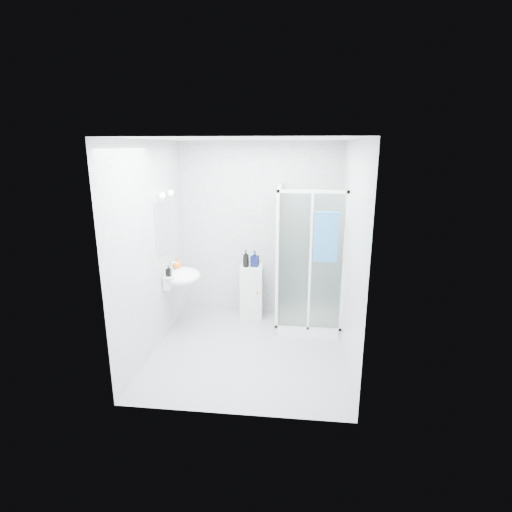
# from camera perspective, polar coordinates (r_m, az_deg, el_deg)

# --- Properties ---
(room) EXTENTS (2.40, 2.60, 2.60)m
(room) POSITION_cam_1_polar(r_m,az_deg,el_deg) (4.79, -1.07, 0.64)
(room) COLOR silver
(room) RESTS_ON ground
(shower_enclosure) EXTENTS (0.90, 0.95, 2.00)m
(shower_enclosure) POSITION_cam_1_polar(r_m,az_deg,el_deg) (5.75, 6.65, -5.85)
(shower_enclosure) COLOR white
(shower_enclosure) RESTS_ON ground
(wall_basin) EXTENTS (0.46, 0.56, 0.35)m
(wall_basin) POSITION_cam_1_polar(r_m,az_deg,el_deg) (5.56, -10.56, -2.92)
(wall_basin) COLOR white
(wall_basin) RESTS_ON ground
(mirror) EXTENTS (0.02, 0.60, 0.70)m
(mirror) POSITION_cam_1_polar(r_m,az_deg,el_deg) (5.45, -12.93, 4.22)
(mirror) COLOR white
(mirror) RESTS_ON room
(vanity_lights) EXTENTS (0.10, 0.40, 0.08)m
(vanity_lights) POSITION_cam_1_polar(r_m,az_deg,el_deg) (5.37, -12.70, 8.62)
(vanity_lights) COLOR silver
(vanity_lights) RESTS_ON room
(wall_hooks) EXTENTS (0.23, 0.06, 0.03)m
(wall_hooks) POSITION_cam_1_polar(r_m,az_deg,el_deg) (5.98, -1.89, 6.74)
(wall_hooks) COLOR silver
(wall_hooks) RESTS_ON room
(storage_cabinet) EXTENTS (0.35, 0.37, 0.80)m
(storage_cabinet) POSITION_cam_1_polar(r_m,az_deg,el_deg) (6.06, -0.65, -5.06)
(storage_cabinet) COLOR silver
(storage_cabinet) RESTS_ON ground
(hand_towel) EXTENTS (0.31, 0.04, 0.65)m
(hand_towel) POSITION_cam_1_polar(r_m,az_deg,el_deg) (5.08, 9.96, 2.87)
(hand_towel) COLOR #2A699F
(hand_towel) RESTS_ON shower_enclosure
(shampoo_bottle_a) EXTENTS (0.12, 0.12, 0.26)m
(shampoo_bottle_a) POSITION_cam_1_polar(r_m,az_deg,el_deg) (5.86, -1.45, -0.36)
(shampoo_bottle_a) COLOR black
(shampoo_bottle_a) RESTS_ON storage_cabinet
(shampoo_bottle_b) EXTENTS (0.13, 0.13, 0.24)m
(shampoo_bottle_b) POSITION_cam_1_polar(r_m,az_deg,el_deg) (5.89, -0.17, -0.39)
(shampoo_bottle_b) COLOR #0A113F
(shampoo_bottle_b) RESTS_ON storage_cabinet
(soap_dispenser_orange) EXTENTS (0.16, 0.16, 0.16)m
(soap_dispenser_orange) POSITION_cam_1_polar(r_m,az_deg,el_deg) (5.66, -11.17, -1.08)
(soap_dispenser_orange) COLOR orange
(soap_dispenser_orange) RESTS_ON wall_basin
(soap_dispenser_black) EXTENTS (0.07, 0.07, 0.15)m
(soap_dispenser_black) POSITION_cam_1_polar(r_m,az_deg,el_deg) (5.38, -12.38, -2.09)
(soap_dispenser_black) COLOR black
(soap_dispenser_black) RESTS_ON wall_basin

